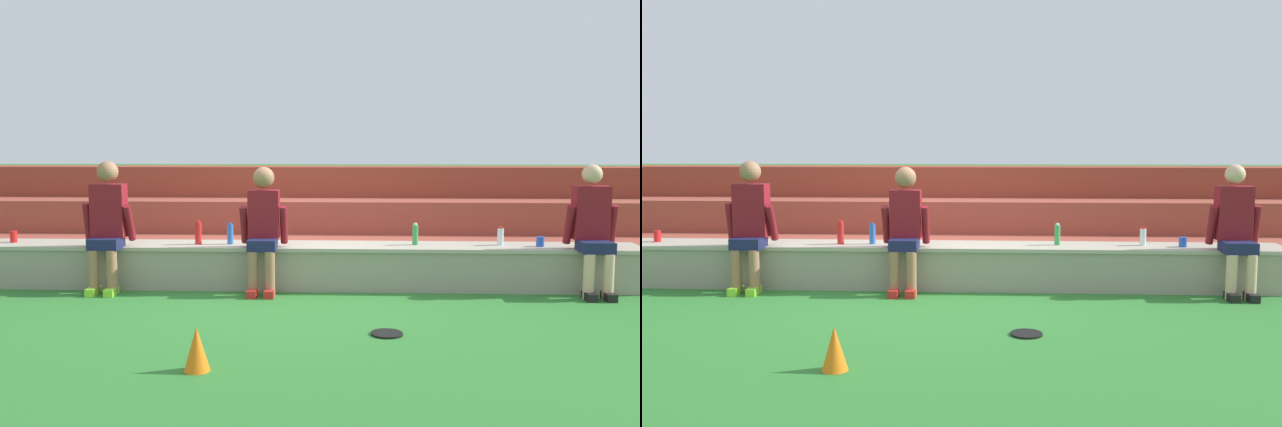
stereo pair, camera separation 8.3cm
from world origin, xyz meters
The scene contains 14 objects.
ground_plane centered at (0.00, 0.00, 0.00)m, with size 80.00×80.00×0.00m, color #2D752D.
stone_seating_wall centered at (0.00, 0.29, 0.25)m, with size 7.75×0.61×0.48m.
brick_bleachers centered at (0.00, 2.06, 0.49)m, with size 11.56×2.09×1.25m.
person_far_left centered at (-1.91, -0.01, 0.75)m, with size 0.54×0.50×1.40m.
person_left_of_center centered at (-0.23, 0.00, 0.72)m, with size 0.51×0.54×1.34m.
person_center centered at (3.24, 0.02, 0.73)m, with size 0.54×0.56×1.37m.
water_bottle_near_left centered at (-0.98, 0.25, 0.60)m, with size 0.07×0.07×0.27m.
water_bottle_near_right centered at (1.42, 0.31, 0.59)m, with size 0.06×0.06×0.24m.
water_bottle_center_gap centered at (-0.63, 0.28, 0.59)m, with size 0.07×0.07×0.24m.
water_bottle_mid_right centered at (2.35, 0.33, 0.57)m, with size 0.07×0.07×0.21m.
plastic_cup_left_end centered at (-3.10, 0.30, 0.54)m, with size 0.08×0.08×0.13m, color red.
plastic_cup_middle centered at (2.76, 0.24, 0.53)m, with size 0.08×0.08×0.11m, color blue.
frisbee centered at (1.01, -1.55, 0.01)m, with size 0.27×0.27×0.02m, color black.
sports_cone centered at (-0.38, -2.50, 0.16)m, with size 0.19×0.19×0.32m, color orange.
Camera 2 is at (0.76, -7.03, 1.61)m, focal length 37.59 mm.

